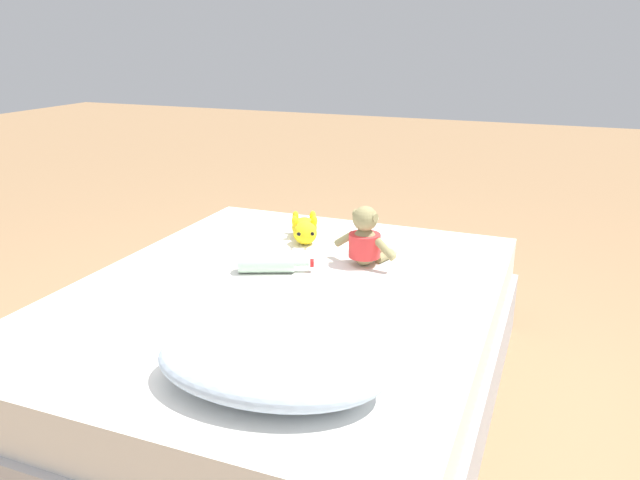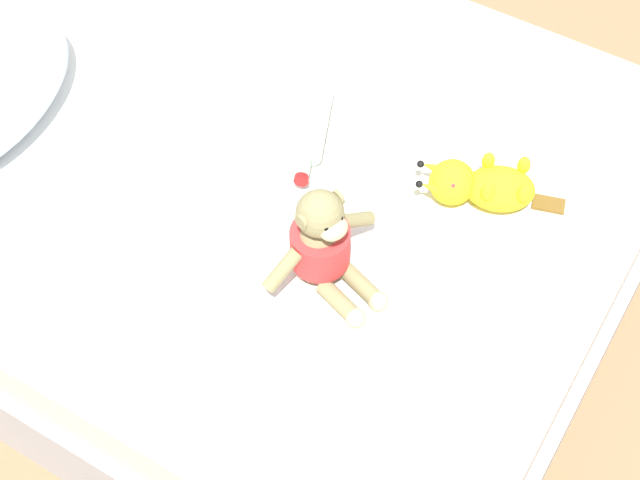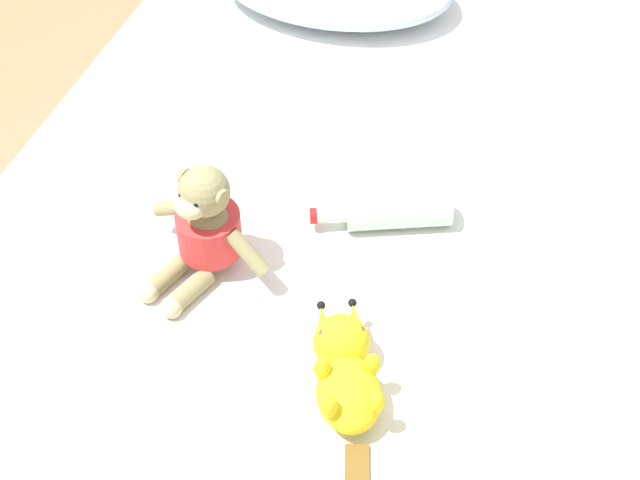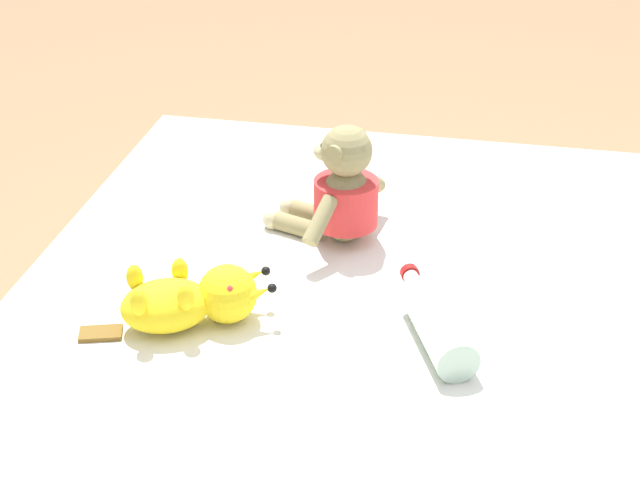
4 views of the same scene
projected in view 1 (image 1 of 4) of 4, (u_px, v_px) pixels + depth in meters
ground_plane at (284, 397)px, 2.30m from camera, size 16.00×16.00×0.00m
bed at (283, 345)px, 2.23m from camera, size 1.47×1.81×0.43m
pillow at (270, 364)px, 1.55m from camera, size 0.63×0.42×0.13m
plush_monkey at (366, 240)px, 2.36m from camera, size 0.28×0.25×0.24m
plush_yellow_creature at (305, 229)px, 2.66m from camera, size 0.19×0.32×0.10m
glass_bottle at (268, 263)px, 2.30m from camera, size 0.28×0.16×0.07m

